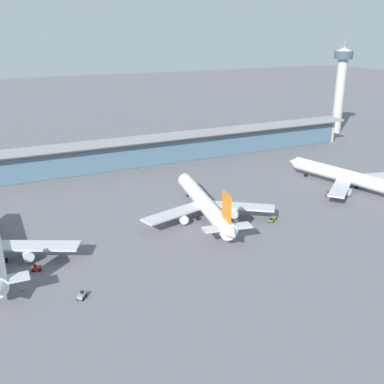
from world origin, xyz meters
name	(u,v)px	position (x,y,z in m)	size (l,w,h in m)	color
ground_plane	(220,233)	(0.00, 0.00, 0.00)	(1200.00, 1200.00, 0.00)	slate
airliner_centre_stand	(205,204)	(1.77, 14.42, 5.54)	(49.94, 65.74, 17.59)	white
airliner_right_stand	(350,177)	(73.91, 14.30, 5.54)	(49.65, 65.52, 17.59)	white
service_truck_near_nose_grey	(82,295)	(-52.61, -19.53, 0.87)	(3.07, 3.31, 2.05)	gray
service_truck_mid_apron_olive	(272,219)	(22.54, 0.37, 0.81)	(6.30, 5.09, 2.70)	olive
service_truck_by_tail_olive	(328,194)	(59.39, 11.52, 0.87)	(3.13, 3.29, 2.05)	olive
service_truck_at_far_stand_red	(36,268)	(-61.10, 0.80, 0.87)	(3.14, 2.24, 2.05)	#B21E1E
terminal_building	(133,152)	(0.00, 88.64, 7.87)	(265.52, 12.80, 15.20)	#B2ADA3
control_tower	(341,83)	(152.79, 107.35, 33.42)	(12.00, 12.00, 61.05)	#B2ADA3
safety_cone_alpha	(23,290)	(-66.05, -8.92, 0.32)	(0.62, 0.62, 0.70)	orange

